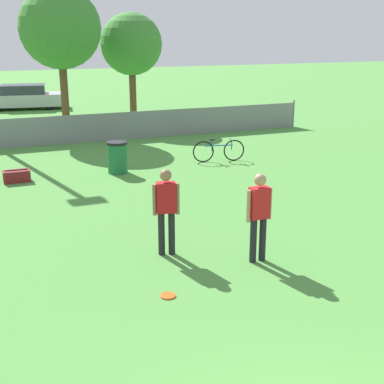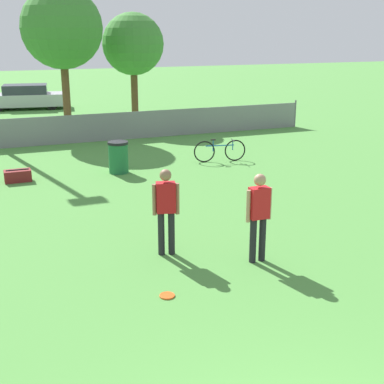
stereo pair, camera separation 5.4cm
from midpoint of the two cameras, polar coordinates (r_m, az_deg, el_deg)
fence_backline at (r=21.31m, az=-14.54°, el=6.37°), size 21.70×0.07×1.21m
tree_near_pole at (r=23.17m, az=-13.65°, el=16.59°), size 3.30×3.30×5.98m
tree_far_right at (r=25.40m, az=-6.24°, el=15.37°), size 2.81×2.81×5.05m
player_thrower_red at (r=10.02m, az=7.28°, el=-2.11°), size 0.52×0.23×1.73m
player_defender_red at (r=10.27m, az=-2.64°, el=-1.51°), size 0.51×0.30×1.73m
frisbee_disc at (r=9.04m, az=-2.49°, el=-10.98°), size 0.26×0.26×0.03m
bicycle_sideline at (r=17.96m, az=3.08°, el=4.43°), size 1.76×0.48×0.77m
trash_bin at (r=16.63m, az=-7.77°, el=3.71°), size 0.63×0.63×0.98m
gear_bag_sideline at (r=16.38m, az=-18.00°, el=1.66°), size 0.75×0.41×0.36m
parked_car_silver at (r=31.76m, az=-17.26°, el=9.64°), size 4.73×2.41×1.35m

